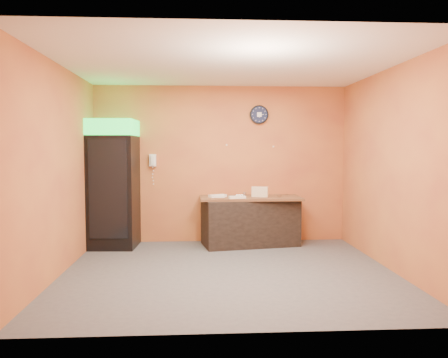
{
  "coord_description": "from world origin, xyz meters",
  "views": [
    {
      "loc": [
        -0.4,
        -5.86,
        1.68
      ],
      "look_at": [
        -0.03,
        0.6,
        1.23
      ],
      "focal_mm": 35.0,
      "sensor_mm": 36.0,
      "label": 1
    }
  ],
  "objects": [
    {
      "name": "right_wall",
      "position": [
        2.25,
        0.0,
        1.4
      ],
      "size": [
        0.02,
        4.0,
        2.8
      ],
      "primitive_type": "cube",
      "color": "#CF7E3A",
      "rests_on": "floor"
    },
    {
      "name": "butcher_paper",
      "position": [
        0.49,
        1.64,
        0.83
      ],
      "size": [
        1.75,
        0.78,
        0.04
      ],
      "primitive_type": "cube",
      "rotation": [
        0.0,
        0.0,
        0.01
      ],
      "color": "brown",
      "rests_on": "prep_counter"
    },
    {
      "name": "sub_roll_stack",
      "position": [
        0.65,
        1.59,
        0.94
      ],
      "size": [
        0.29,
        0.17,
        0.18
      ],
      "rotation": [
        0.0,
        0.0,
        -0.27
      ],
      "color": "beige",
      "rests_on": "butcher_paper"
    },
    {
      "name": "wall_clock",
      "position": [
        0.68,
        1.97,
        2.29
      ],
      "size": [
        0.34,
        0.06,
        0.34
      ],
      "color": "black",
      "rests_on": "back_wall"
    },
    {
      "name": "wall_phone",
      "position": [
        -1.22,
        1.95,
        1.48
      ],
      "size": [
        0.12,
        0.1,
        0.22
      ],
      "color": "white",
      "rests_on": "back_wall"
    },
    {
      "name": "floor",
      "position": [
        0.0,
        0.0,
        0.0
      ],
      "size": [
        4.5,
        4.5,
        0.0
      ],
      "primitive_type": "plane",
      "color": "#47474C",
      "rests_on": "ground"
    },
    {
      "name": "kitchen_tool",
      "position": [
        0.41,
        1.8,
        0.88
      ],
      "size": [
        0.06,
        0.06,
        0.06
      ],
      "primitive_type": "cylinder",
      "color": "silver",
      "rests_on": "butcher_paper"
    },
    {
      "name": "beverage_cooler",
      "position": [
        -1.85,
        1.6,
        1.06
      ],
      "size": [
        0.8,
        0.81,
        2.17
      ],
      "rotation": [
        0.0,
        0.0,
        -0.06
      ],
      "color": "black",
      "rests_on": "floor"
    },
    {
      "name": "wrapped_sandwich_mid",
      "position": [
        0.24,
        1.38,
        0.87
      ],
      "size": [
        0.3,
        0.16,
        0.04
      ],
      "primitive_type": "cube",
      "rotation": [
        0.0,
        0.0,
        0.2
      ],
      "color": "white",
      "rests_on": "butcher_paper"
    },
    {
      "name": "left_wall",
      "position": [
        -2.25,
        0.0,
        1.4
      ],
      "size": [
        0.02,
        4.0,
        2.8
      ],
      "primitive_type": "cube",
      "color": "#CF7E3A",
      "rests_on": "floor"
    },
    {
      "name": "wrapped_sandwich_right",
      "position": [
        -0.08,
        1.59,
        0.87
      ],
      "size": [
        0.33,
        0.26,
        0.04
      ],
      "primitive_type": "cube",
      "rotation": [
        0.0,
        0.0,
        0.51
      ],
      "color": "white",
      "rests_on": "butcher_paper"
    },
    {
      "name": "ceiling",
      "position": [
        0.0,
        0.0,
        2.8
      ],
      "size": [
        4.5,
        4.0,
        0.02
      ],
      "primitive_type": "cube",
      "color": "white",
      "rests_on": "back_wall"
    },
    {
      "name": "wrapped_sandwich_left",
      "position": [
        -0.09,
        1.55,
        0.87
      ],
      "size": [
        0.25,
        0.11,
        0.04
      ],
      "primitive_type": "cube",
      "rotation": [
        0.0,
        0.0,
        -0.06
      ],
      "color": "white",
      "rests_on": "butcher_paper"
    },
    {
      "name": "prep_counter",
      "position": [
        0.49,
        1.64,
        0.4
      ],
      "size": [
        1.72,
        0.98,
        0.81
      ],
      "primitive_type": "cube",
      "rotation": [
        0.0,
        0.0,
        0.17
      ],
      "color": "black",
      "rests_on": "floor"
    },
    {
      "name": "back_wall",
      "position": [
        0.0,
        2.0,
        1.4
      ],
      "size": [
        4.5,
        0.02,
        2.8
      ],
      "primitive_type": "cube",
      "color": "#CF7E3A",
      "rests_on": "floor"
    }
  ]
}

